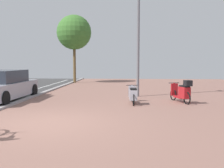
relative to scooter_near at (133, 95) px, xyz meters
name	(u,v)px	position (x,y,z in m)	size (l,w,h in m)	color
ground	(95,125)	(-1.15, -3.60, -0.40)	(21.00, 40.00, 0.13)	#333130
scooter_near	(133,95)	(0.00, 0.00, 0.00)	(0.52, 1.72, 0.76)	black
scooter_mid	(182,92)	(2.13, 0.41, 0.09)	(0.79, 1.72, 1.04)	black
parked_car_near	(2,86)	(-5.99, 0.67, 0.29)	(1.97, 4.23, 1.39)	#9EA1AB
lamp_post	(138,27)	(0.30, 2.40, 3.16)	(0.20, 0.52, 6.42)	slate
street_tree	(74,33)	(-4.76, 11.03, 3.88)	(2.92, 2.92, 5.74)	brown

